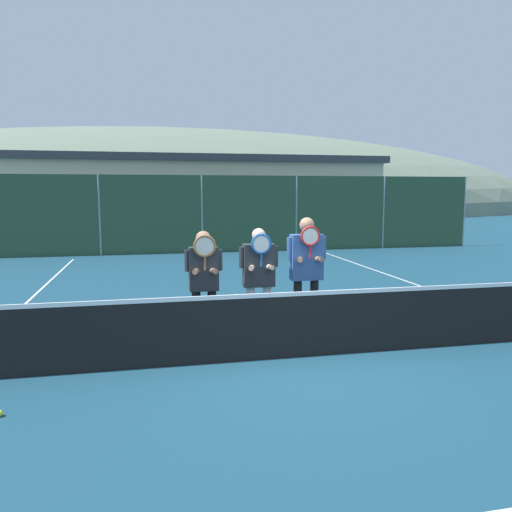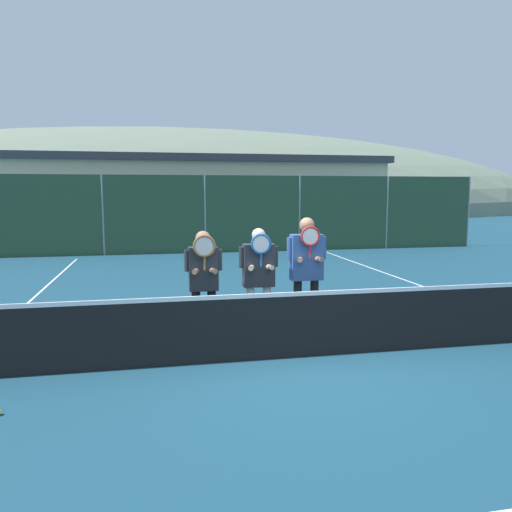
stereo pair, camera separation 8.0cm
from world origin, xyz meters
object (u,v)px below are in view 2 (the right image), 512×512
object	(u,v)px
player_leftmost	(204,277)
player_center_right	(307,265)
car_far_left	(14,227)
car_right_of_center	(369,220)
car_center	(264,221)
player_center_left	(259,273)
car_left_of_center	(145,222)

from	to	relation	value
player_leftmost	player_center_right	distance (m)	1.61
car_far_left	car_right_of_center	distance (m)	15.01
player_leftmost	car_right_of_center	xyz separation A→B (m)	(8.92, 13.99, -0.06)
player_leftmost	car_center	distance (m)	14.74
player_center_left	car_far_left	size ratio (longest dim) A/B	0.39
player_leftmost	car_right_of_center	bearing A→B (deg)	57.48
car_left_of_center	car_right_of_center	size ratio (longest dim) A/B	1.10
car_far_left	car_center	xyz separation A→B (m)	(10.14, 0.21, 0.08)
player_leftmost	player_center_right	bearing A→B (deg)	3.10
player_leftmost	car_far_left	world-z (taller)	player_leftmost
car_center	car_right_of_center	bearing A→B (deg)	-2.17
player_center_left	car_far_left	xyz separation A→B (m)	(-6.94, 13.88, -0.16)
car_far_left	car_right_of_center	xyz separation A→B (m)	(15.01, 0.02, 0.09)
car_left_of_center	car_right_of_center	bearing A→B (deg)	-1.59
player_center_left	car_far_left	world-z (taller)	player_center_left
player_leftmost	car_center	world-z (taller)	car_center
car_left_of_center	car_right_of_center	world-z (taller)	car_right_of_center
car_center	player_center_left	bearing A→B (deg)	-102.80
car_left_of_center	car_center	xyz separation A→B (m)	(5.10, -0.09, -0.01)
player_center_right	car_right_of_center	world-z (taller)	car_right_of_center
player_leftmost	car_far_left	distance (m)	15.24
car_far_left	car_left_of_center	size ratio (longest dim) A/B	0.93
player_center_right	car_far_left	distance (m)	15.87
player_center_left	car_center	bearing A→B (deg)	77.20
player_center_right	car_left_of_center	size ratio (longest dim) A/B	0.39
player_center_right	car_right_of_center	bearing A→B (deg)	62.25
car_center	car_right_of_center	world-z (taller)	car_right_of_center
player_center_left	car_left_of_center	size ratio (longest dim) A/B	0.36
car_right_of_center	car_left_of_center	bearing A→B (deg)	178.41
player_center_right	car_left_of_center	bearing A→B (deg)	100.60
player_center_left	car_left_of_center	world-z (taller)	car_left_of_center
car_left_of_center	car_center	distance (m)	5.10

